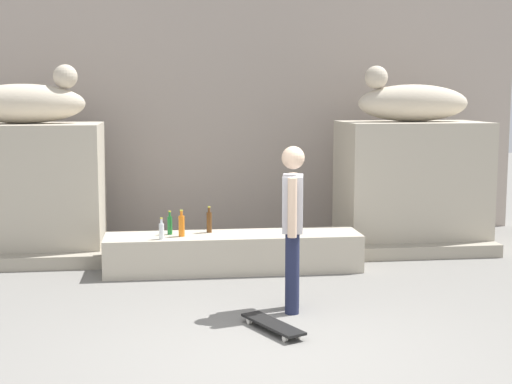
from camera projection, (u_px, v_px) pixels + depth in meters
ground_plane at (269, 357)px, 6.16m from camera, size 40.00×40.00×0.00m
facade_wall at (215, 30)px, 11.52m from camera, size 9.55×0.60×6.33m
pedestal_left at (27, 191)px, 9.85m from camera, size 1.99×1.24×1.79m
pedestal_right at (411, 185)px, 10.52m from camera, size 1.99×1.24×1.79m
statue_reclining_left at (26, 102)px, 9.70m from camera, size 1.65×0.72×0.78m
statue_reclining_right at (411, 101)px, 10.35m from camera, size 1.62×0.61×0.78m
ledge_block at (233, 252)px, 9.15m from camera, size 3.15×0.71×0.46m
skater at (293, 221)px, 7.37m from camera, size 0.27×0.53×1.67m
skateboard at (273, 324)px, 6.83m from camera, size 0.52×0.81×0.08m
bottle_green at (170, 225)px, 9.09m from camera, size 0.06×0.06×0.29m
bottle_orange at (182, 225)px, 8.96m from camera, size 0.07×0.07×0.33m
bottle_clear at (161, 231)px, 8.79m from camera, size 0.06×0.06×0.26m
bottle_brown at (209, 222)px, 9.22m from camera, size 0.07×0.07×0.33m
stair_step at (230, 255)px, 9.66m from camera, size 7.30×0.50×0.17m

